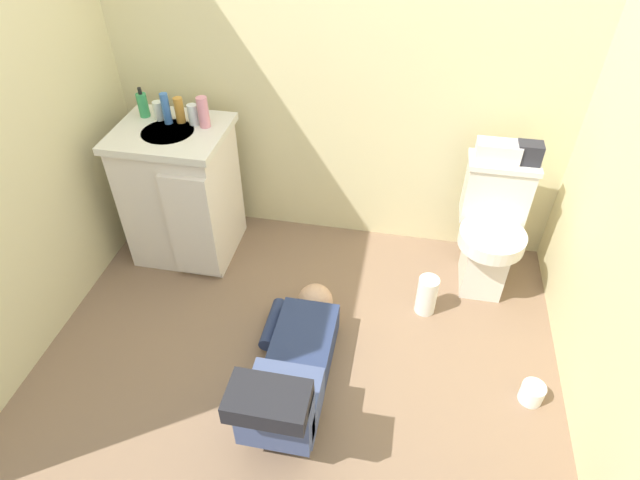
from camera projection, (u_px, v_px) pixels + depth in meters
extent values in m
cube|color=#80644D|center=(300.00, 355.00, 2.71)|extent=(3.07, 3.08, 0.04)
cube|color=beige|center=(340.00, 43.00, 2.73)|extent=(2.73, 0.08, 2.40)
cube|color=silver|center=(484.00, 258.00, 2.97)|extent=(0.22, 0.30, 0.38)
cylinder|color=silver|center=(492.00, 239.00, 2.80)|extent=(0.35, 0.35, 0.08)
cube|color=silver|center=(497.00, 192.00, 2.83)|extent=(0.34, 0.17, 0.34)
cube|color=silver|center=(504.00, 163.00, 2.71)|extent=(0.36, 0.19, 0.03)
cube|color=silver|center=(183.00, 196.00, 3.08)|extent=(0.56, 0.48, 0.78)
cube|color=silver|center=(170.00, 133.00, 2.82)|extent=(0.60, 0.52, 0.04)
cylinder|color=silver|center=(168.00, 136.00, 2.81)|extent=(0.28, 0.28, 0.05)
cube|color=silver|center=(191.00, 228.00, 2.89)|extent=(0.26, 0.03, 0.66)
cylinder|color=silver|center=(178.00, 109.00, 2.88)|extent=(0.02, 0.02, 0.10)
cube|color=navy|center=(302.00, 350.00, 2.61)|extent=(0.29, 0.52, 0.17)
sphere|color=tan|center=(315.00, 301.00, 2.85)|extent=(0.19, 0.19, 0.19)
cube|color=#424F79|center=(284.00, 403.00, 2.27)|extent=(0.31, 0.28, 0.20)
cube|color=#424F79|center=(274.00, 416.00, 2.09)|extent=(0.31, 0.12, 0.32)
cube|color=black|center=(268.00, 401.00, 1.95)|extent=(0.31, 0.19, 0.09)
cylinder|color=navy|center=(273.00, 324.00, 2.77)|extent=(0.08, 0.30, 0.08)
cube|color=silver|center=(498.00, 151.00, 2.68)|extent=(0.22, 0.11, 0.10)
cube|color=#26262D|center=(529.00, 153.00, 2.65)|extent=(0.12, 0.09, 0.11)
cylinder|color=#379B59|center=(143.00, 105.00, 2.88)|extent=(0.06, 0.06, 0.13)
cylinder|color=black|center=(140.00, 91.00, 2.83)|extent=(0.02, 0.02, 0.04)
cylinder|color=silver|center=(159.00, 111.00, 2.86)|extent=(0.06, 0.06, 0.10)
cylinder|color=#396BB9|center=(166.00, 109.00, 2.81)|extent=(0.04, 0.04, 0.17)
cylinder|color=#C48532|center=(179.00, 110.00, 2.83)|extent=(0.05, 0.05, 0.14)
cylinder|color=silver|center=(193.00, 115.00, 2.82)|extent=(0.05, 0.05, 0.11)
cylinder|color=pink|center=(203.00, 112.00, 2.78)|extent=(0.06, 0.06, 0.17)
cylinder|color=white|center=(427.00, 295.00, 2.85)|extent=(0.11, 0.11, 0.23)
cylinder|color=white|center=(532.00, 393.00, 2.46)|extent=(0.11, 0.11, 0.10)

